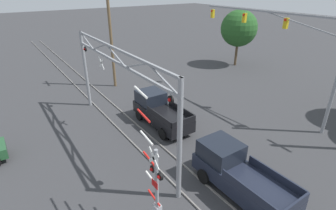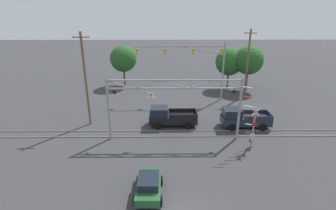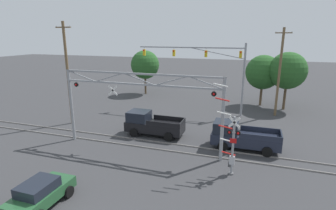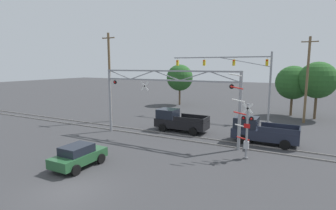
% 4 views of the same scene
% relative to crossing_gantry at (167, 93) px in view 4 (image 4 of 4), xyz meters
% --- Properties ---
extents(ground_plane, '(200.00, 200.00, 0.00)m').
position_rel_crossing_gantry_xyz_m(ground_plane, '(0.01, -11.50, -4.41)').
color(ground_plane, '#38383A').
extents(rail_track_near, '(80.00, 0.08, 0.10)m').
position_rel_crossing_gantry_xyz_m(rail_track_near, '(0.01, 0.28, -4.36)').
color(rail_track_near, gray).
rests_on(rail_track_near, ground_plane).
extents(rail_track_far, '(80.00, 0.08, 0.10)m').
position_rel_crossing_gantry_xyz_m(rail_track_far, '(0.01, 1.72, -4.36)').
color(rail_track_far, gray).
rests_on(rail_track_far, ground_plane).
extents(crossing_gantry, '(13.64, 0.29, 6.46)m').
position_rel_crossing_gantry_xyz_m(crossing_gantry, '(0.00, 0.00, 0.00)').
color(crossing_gantry, gray).
rests_on(crossing_gantry, ground_plane).
extents(crossing_signal_mast, '(1.94, 0.35, 6.33)m').
position_rel_crossing_gantry_xyz_m(crossing_signal_mast, '(7.57, -1.87, -2.22)').
color(crossing_signal_mast, gray).
rests_on(crossing_signal_mast, ground_plane).
extents(traffic_signal_span, '(13.00, 0.39, 8.51)m').
position_rel_crossing_gantry_xyz_m(traffic_signal_span, '(4.20, 12.45, 1.60)').
color(traffic_signal_span, gray).
rests_on(traffic_signal_span, ground_plane).
extents(pickup_truck_lead, '(5.55, 2.32, 2.25)m').
position_rel_crossing_gantry_xyz_m(pickup_truck_lead, '(-0.36, 3.34, -3.34)').
color(pickup_truck_lead, black).
rests_on(pickup_truck_lead, ground_plane).
extents(pickup_truck_following, '(5.59, 2.32, 2.25)m').
position_rel_crossing_gantry_xyz_m(pickup_truck_following, '(8.01, 2.79, -3.34)').
color(pickup_truck_following, '#1E2333').
rests_on(pickup_truck_following, ground_plane).
extents(sedan_waiting, '(2.04, 3.85, 1.56)m').
position_rel_crossing_gantry_xyz_m(sedan_waiting, '(-2.13, -8.83, -3.60)').
color(sedan_waiting, '#23512D').
rests_on(sedan_waiting, ground_plane).
extents(utility_pole_left, '(1.80, 0.28, 10.71)m').
position_rel_crossing_gantry_xyz_m(utility_pole_left, '(-9.87, 3.82, 1.09)').
color(utility_pole_left, brown).
rests_on(utility_pole_left, ground_plane).
extents(utility_pole_right, '(1.80, 0.28, 10.19)m').
position_rel_crossing_gantry_xyz_m(utility_pole_right, '(11.39, 13.88, 0.83)').
color(utility_pole_right, brown).
rests_on(utility_pole_right, ground_plane).
extents(background_tree_beyond_span, '(4.65, 4.65, 7.36)m').
position_rel_crossing_gantry_xyz_m(background_tree_beyond_span, '(12.60, 17.12, 0.61)').
color(background_tree_beyond_span, brown).
rests_on(background_tree_beyond_span, ground_plane).
extents(background_tree_far_left_verge, '(4.57, 4.57, 6.85)m').
position_rel_crossing_gantry_xyz_m(background_tree_far_left_verge, '(9.74, 18.32, 0.14)').
color(background_tree_far_left_verge, brown).
rests_on(background_tree_far_left_verge, ground_plane).
extents(background_tree_far_right_verge, '(4.54, 4.54, 7.03)m').
position_rel_crossing_gantry_xyz_m(background_tree_far_right_verge, '(-8.13, 20.18, 0.34)').
color(background_tree_far_right_verge, brown).
rests_on(background_tree_far_right_verge, ground_plane).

